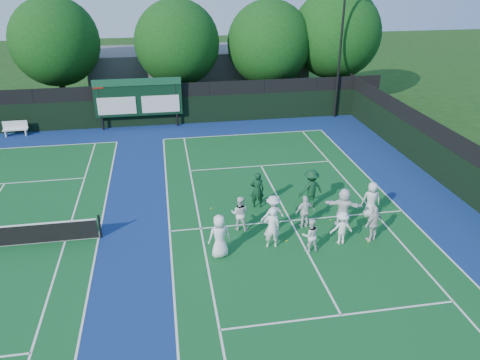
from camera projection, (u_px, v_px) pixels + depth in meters
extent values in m
plane|color=#15390F|center=(296.00, 232.00, 20.50)|extent=(120.00, 120.00, 0.00)
cube|color=navy|center=(158.00, 232.00, 20.47)|extent=(34.00, 32.00, 0.01)
cube|color=#105221|center=(290.00, 221.00, 21.38)|extent=(10.97, 23.77, 0.00)
cube|color=silver|center=(244.00, 134.00, 31.99)|extent=(10.97, 0.08, 0.00)
cube|color=silver|center=(170.00, 231.00, 20.54)|extent=(0.08, 23.77, 0.00)
cube|color=silver|center=(402.00, 211.00, 22.22)|extent=(0.08, 23.77, 0.00)
cube|color=silver|center=(201.00, 228.00, 20.75)|extent=(0.08, 23.77, 0.00)
cube|color=silver|center=(375.00, 213.00, 22.01)|extent=(0.08, 23.77, 0.00)
cube|color=silver|center=(341.00, 315.00, 15.67)|extent=(8.23, 0.08, 0.00)
cube|color=silver|center=(261.00, 166.00, 27.09)|extent=(8.23, 0.08, 0.00)
cube|color=silver|center=(290.00, 221.00, 21.38)|extent=(0.08, 12.80, 0.00)
cube|color=silver|center=(29.00, 147.00, 29.84)|extent=(10.97, 0.08, 0.00)
cube|color=silver|center=(99.00, 237.00, 20.07)|extent=(0.08, 23.77, 0.00)
cube|color=silver|center=(65.00, 240.00, 19.86)|extent=(0.08, 23.77, 0.00)
cube|color=silver|center=(5.00, 183.00, 24.94)|extent=(8.23, 0.08, 0.00)
cube|color=black|center=(154.00, 112.00, 33.42)|extent=(34.00, 0.08, 2.00)
cube|color=black|center=(153.00, 91.00, 32.79)|extent=(34.00, 0.05, 1.00)
cube|color=black|center=(473.00, 187.00, 22.34)|extent=(0.08, 32.00, 2.00)
cube|color=black|center=(480.00, 158.00, 21.71)|extent=(0.05, 32.00, 1.00)
cylinder|color=black|center=(100.00, 106.00, 32.20)|extent=(0.16, 0.16, 3.50)
cylinder|color=black|center=(176.00, 102.00, 32.99)|extent=(0.16, 0.16, 3.50)
cube|color=black|center=(138.00, 97.00, 32.40)|extent=(6.00, 0.15, 2.60)
cube|color=#14482B|center=(137.00, 82.00, 31.85)|extent=(6.00, 0.05, 0.50)
cube|color=silver|center=(117.00, 106.00, 32.30)|extent=(2.60, 0.04, 1.20)
cube|color=silver|center=(161.00, 104.00, 32.76)|extent=(2.60, 0.04, 1.20)
cube|color=maroon|center=(98.00, 85.00, 31.49)|extent=(0.70, 0.04, 0.50)
cube|color=#5F5E64|center=(199.00, 72.00, 40.75)|extent=(18.00, 6.00, 4.00)
cylinder|color=black|center=(340.00, 50.00, 33.53)|extent=(0.16, 0.16, 10.00)
cylinder|color=black|center=(100.00, 226.00, 19.86)|extent=(0.10, 0.10, 1.10)
cube|color=silver|center=(15.00, 130.00, 31.60)|extent=(1.60, 0.45, 0.06)
cube|color=silver|center=(15.00, 125.00, 31.62)|extent=(1.60, 0.09, 0.53)
cube|color=silver|center=(6.00, 133.00, 31.61)|extent=(0.07, 0.37, 0.43)
cube|color=silver|center=(26.00, 132.00, 31.80)|extent=(0.07, 0.37, 0.43)
cylinder|color=black|center=(64.00, 96.00, 35.28)|extent=(0.44, 0.44, 3.15)
sphere|color=#0C380F|center=(55.00, 42.00, 33.60)|extent=(6.33, 6.33, 6.33)
sphere|color=#0C380F|center=(66.00, 50.00, 34.23)|extent=(4.43, 4.43, 4.43)
cylinder|color=black|center=(180.00, 93.00, 36.69)|extent=(0.44, 0.44, 2.82)
sphere|color=#0C380F|center=(177.00, 43.00, 35.07)|extent=(6.38, 6.38, 6.38)
sphere|color=#0C380F|center=(185.00, 51.00, 35.70)|extent=(4.47, 4.47, 4.47)
cylinder|color=black|center=(268.00, 90.00, 37.83)|extent=(0.44, 0.44, 2.56)
sphere|color=#0C380F|center=(269.00, 43.00, 36.25)|extent=(6.53, 6.53, 6.53)
sphere|color=#0C380F|center=(275.00, 51.00, 36.88)|extent=(4.57, 4.57, 4.57)
cylinder|color=black|center=(332.00, 85.00, 38.58)|extent=(0.44, 0.44, 2.94)
sphere|color=#0C380F|center=(336.00, 34.00, 36.84)|extent=(7.01, 7.01, 7.01)
sphere|color=#0C380F|center=(341.00, 42.00, 37.49)|extent=(4.91, 4.91, 4.91)
sphere|color=#CACA17|center=(287.00, 241.00, 19.79)|extent=(0.07, 0.07, 0.07)
sphere|color=#CACA17|center=(331.00, 220.00, 21.39)|extent=(0.07, 0.07, 0.07)
sphere|color=#CACA17|center=(368.00, 242.00, 19.72)|extent=(0.07, 0.07, 0.07)
sphere|color=#CACA17|center=(211.00, 208.00, 22.40)|extent=(0.07, 0.07, 0.07)
sphere|color=#CACA17|center=(284.00, 210.00, 22.25)|extent=(0.07, 0.07, 0.07)
sphere|color=#CACA17|center=(378.00, 219.00, 21.43)|extent=(0.07, 0.07, 0.07)
imported|color=white|center=(219.00, 236.00, 18.47)|extent=(0.99, 0.73, 1.84)
imported|color=white|center=(272.00, 227.00, 19.09)|extent=(0.71, 0.51, 1.83)
imported|color=white|center=(310.00, 235.00, 18.90)|extent=(0.71, 0.56, 1.46)
imported|color=white|center=(342.00, 228.00, 19.40)|extent=(0.96, 0.55, 1.48)
imported|color=silver|center=(374.00, 223.00, 19.57)|extent=(1.03, 0.74, 1.62)
imported|color=white|center=(240.00, 213.00, 20.39)|extent=(0.93, 0.83, 1.60)
imported|color=silver|center=(273.00, 214.00, 20.28)|extent=(1.21, 0.86, 1.69)
imported|color=white|center=(305.00, 212.00, 20.57)|extent=(0.96, 0.53, 1.55)
imported|color=white|center=(343.00, 207.00, 20.70)|extent=(1.74, 1.14, 1.80)
imported|color=silver|center=(371.00, 200.00, 21.42)|extent=(0.93, 0.69, 1.73)
imported|color=#0D321C|center=(257.00, 190.00, 22.23)|extent=(0.71, 0.51, 1.81)
imported|color=#0F3A1E|center=(311.00, 189.00, 22.20)|extent=(1.38, 0.99, 1.93)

